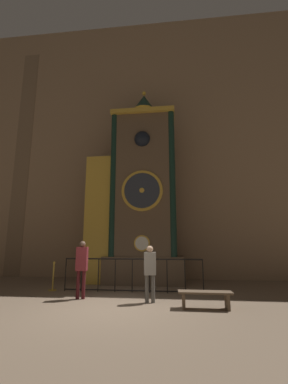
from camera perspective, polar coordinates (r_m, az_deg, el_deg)
ground_plane at (r=7.39m, az=-7.69°, el=-24.39°), size 28.00×28.00×0.00m
cathedral_back_wall at (r=14.14m, az=-1.24°, el=11.46°), size 24.00×0.32×14.31m
clock_tower at (r=11.68m, az=-1.78°, el=-0.96°), size 4.26×1.81×9.04m
railing_fence at (r=9.50m, az=-2.63°, el=-17.61°), size 4.95×0.05×1.15m
visitor_near at (r=8.62m, az=-13.67°, el=-15.25°), size 0.36×0.24×1.75m
visitor_far at (r=7.90m, az=1.32°, el=-16.56°), size 0.37×0.28×1.61m
stanchion_post at (r=10.40m, az=-19.57°, el=-18.15°), size 0.28×0.28×1.02m
visitor_bench at (r=7.46m, az=13.41°, el=-21.59°), size 1.41×0.40×0.44m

